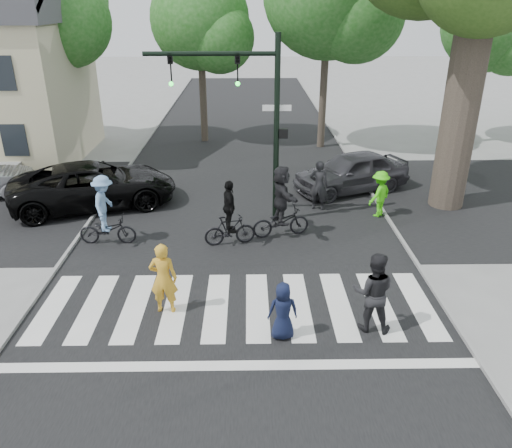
{
  "coord_description": "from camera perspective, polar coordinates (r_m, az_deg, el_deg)",
  "views": [
    {
      "loc": [
        0.3,
        -9.33,
        6.85
      ],
      "look_at": [
        0.5,
        3.0,
        1.3
      ],
      "focal_mm": 35.0,
      "sensor_mm": 36.0,
      "label": 1
    }
  ],
  "objects": [
    {
      "name": "ground",
      "position": [
        11.58,
        -2.28,
        -12.07
      ],
      "size": [
        120.0,
        120.0,
        0.0
      ],
      "primitive_type": "plane",
      "color": "gray",
      "rests_on": "ground"
    },
    {
      "name": "road_stem",
      "position": [
        15.88,
        -1.92,
        -1.31
      ],
      "size": [
        10.0,
        70.0,
        0.01
      ],
      "primitive_type": "cube",
      "color": "black",
      "rests_on": "ground"
    },
    {
      "name": "road_cross",
      "position": [
        18.63,
        -1.79,
        2.67
      ],
      "size": [
        70.0,
        10.0,
        0.01
      ],
      "primitive_type": "cube",
      "color": "black",
      "rests_on": "ground"
    },
    {
      "name": "curb_left",
      "position": [
        16.74,
        -19.48,
        -1.22
      ],
      "size": [
        0.1,
        70.0,
        0.1
      ],
      "primitive_type": "cube",
      "color": "gray",
      "rests_on": "ground"
    },
    {
      "name": "curb_right",
      "position": [
        16.56,
        15.83,
        -1.0
      ],
      "size": [
        0.1,
        70.0,
        0.1
      ],
      "primitive_type": "cube",
      "color": "gray",
      "rests_on": "ground"
    },
    {
      "name": "crosswalk",
      "position": [
        12.11,
        -2.22,
        -10.18
      ],
      "size": [
        10.0,
        3.85,
        0.01
      ],
      "color": "silver",
      "rests_on": "ground"
    },
    {
      "name": "traffic_signal",
      "position": [
        15.81,
        -0.74,
        13.48
      ],
      "size": [
        4.45,
        0.29,
        6.0
      ],
      "color": "black",
      "rests_on": "ground"
    },
    {
      "name": "bg_tree_1",
      "position": [
        26.39,
        -22.63,
        22.13
      ],
      "size": [
        6.09,
        5.8,
        9.8
      ],
      "color": "brown",
      "rests_on": "ground"
    },
    {
      "name": "bg_tree_2",
      "position": [
        26.05,
        -5.88,
        21.77
      ],
      "size": [
        5.04,
        4.8,
        8.4
      ],
      "color": "brown",
      "rests_on": "ground"
    },
    {
      "name": "bg_tree_4",
      "position": [
        28.14,
        25.74,
        19.56
      ],
      "size": [
        4.83,
        4.6,
        8.15
      ],
      "color": "brown",
      "rests_on": "ground"
    },
    {
      "name": "pedestrian_woman",
      "position": [
        11.94,
        -10.54,
        -6.13
      ],
      "size": [
        0.67,
        0.46,
        1.8
      ],
      "primitive_type": "imported",
      "rotation": [
        0.0,
        0.0,
        3.1
      ],
      "color": "gold",
      "rests_on": "ground"
    },
    {
      "name": "pedestrian_child",
      "position": [
        11.01,
        3.09,
        -9.9
      ],
      "size": [
        0.69,
        0.48,
        1.36
      ],
      "primitive_type": "imported",
      "rotation": [
        0.0,
        0.0,
        3.21
      ],
      "color": "black",
      "rests_on": "ground"
    },
    {
      "name": "pedestrian_adult",
      "position": [
        11.41,
        13.24,
        -7.6
      ],
      "size": [
        1.06,
        0.9,
        1.91
      ],
      "primitive_type": "imported",
      "rotation": [
        0.0,
        0.0,
        2.93
      ],
      "color": "black",
      "rests_on": "ground"
    },
    {
      "name": "cyclist_left",
      "position": [
        15.66,
        -16.8,
        0.99
      ],
      "size": [
        1.72,
        1.12,
        2.18
      ],
      "color": "black",
      "rests_on": "ground"
    },
    {
      "name": "cyclist_mid",
      "position": [
        14.99,
        -3.04,
        0.57
      ],
      "size": [
        1.63,
        1.01,
        2.05
      ],
      "color": "black",
      "rests_on": "ground"
    },
    {
      "name": "cyclist_right",
      "position": [
        15.48,
        2.9,
        2.12
      ],
      "size": [
        1.92,
        1.78,
        2.31
      ],
      "color": "black",
      "rests_on": "ground"
    },
    {
      "name": "car_suv",
      "position": [
        18.82,
        -18.01,
        4.25
      ],
      "size": [
        6.28,
        4.3,
        1.6
      ],
      "primitive_type": "imported",
      "rotation": [
        0.0,
        0.0,
        1.89
      ],
      "color": "black",
      "rests_on": "ground"
    },
    {
      "name": "car_grey",
      "position": [
        19.76,
        10.85,
        5.88
      ],
      "size": [
        4.9,
        3.41,
        1.55
      ],
      "primitive_type": "imported",
      "rotation": [
        0.0,
        0.0,
        -1.18
      ],
      "color": "#38373C",
      "rests_on": "ground"
    },
    {
      "name": "bystander_hivis",
      "position": [
        17.56,
        13.94,
        3.36
      ],
      "size": [
        1.17,
        1.15,
        1.61
      ],
      "primitive_type": "imported",
      "rotation": [
        0.0,
        0.0,
        3.89
      ],
      "color": "#43E012",
      "rests_on": "ground"
    },
    {
      "name": "bystander_dark",
      "position": [
        17.7,
        7.18,
        4.4
      ],
      "size": [
        0.77,
        0.63,
        1.81
      ],
      "primitive_type": "imported",
      "rotation": [
        0.0,
        0.0,
        2.8
      ],
      "color": "black",
      "rests_on": "ground"
    }
  ]
}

